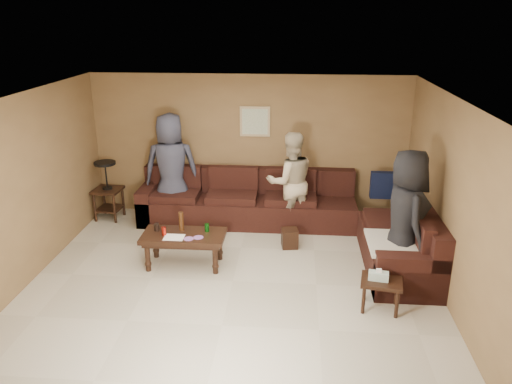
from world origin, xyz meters
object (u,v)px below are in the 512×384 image
end_table_left (108,189)px  person_left (172,168)px  waste_bin (290,238)px  person_middle (290,182)px  coffee_table (184,239)px  sectional_sofa (294,218)px  side_table_right (381,283)px  person_right (405,217)px

end_table_left → person_left: (1.16, 0.03, 0.41)m
waste_bin → person_middle: bearing=91.2°
coffee_table → sectional_sofa: bearing=35.1°
sectional_sofa → side_table_right: (1.07, -2.04, 0.03)m
coffee_table → person_left: 1.82m
person_middle → waste_bin: bearing=75.2°
sectional_sofa → waste_bin: sectional_sofa is taller
coffee_table → person_left: (-0.55, 1.65, 0.54)m
end_table_left → person_middle: person_middle is taller
side_table_right → person_middle: 2.66m
person_middle → person_right: bearing=118.2°
person_right → person_left: bearing=54.4°
coffee_table → end_table_left: end_table_left is taller
side_table_right → person_left: size_ratio=0.29×
sectional_sofa → waste_bin: 0.43m
coffee_table → end_table_left: (-1.70, 1.62, 0.13)m
sectional_sofa → waste_bin: size_ratio=15.78×
sectional_sofa → coffee_table: bearing=-144.9°
side_table_right → waste_bin: side_table_right is taller
end_table_left → side_table_right: 5.05m
sectional_sofa → person_right: bearing=-40.8°
side_table_right → waste_bin: 2.01m
side_table_right → sectional_sofa: bearing=117.8°
sectional_sofa → person_left: bearing=165.5°
person_middle → coffee_table: bearing=27.6°
sectional_sofa → person_middle: 0.61m
side_table_right → person_right: 1.03m
side_table_right → coffee_table: bearing=160.6°
sectional_sofa → side_table_right: bearing=-62.2°
waste_bin → side_table_right: bearing=-55.5°
waste_bin → person_left: size_ratio=0.15×
side_table_right → person_middle: bearing=116.0°
waste_bin → person_right: bearing=-29.9°
side_table_right → person_left: person_left is taller
waste_bin → person_right: 1.92m
coffee_table → waste_bin: size_ratio=4.01×
person_left → person_middle: bearing=165.0°
end_table_left → person_right: person_right is taller
sectional_sofa → end_table_left: end_table_left is taller
end_table_left → waste_bin: bearing=-15.8°
sectional_sofa → person_left: (-2.12, 0.55, 0.63)m
end_table_left → coffee_table: bearing=-43.6°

